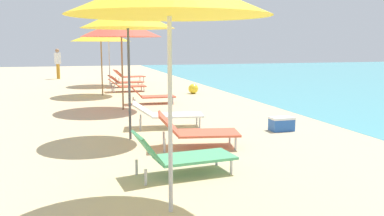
{
  "coord_description": "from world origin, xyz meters",
  "views": [
    {
      "loc": [
        -1.08,
        2.86,
        1.92
      ],
      "look_at": [
        0.87,
        9.58,
        0.83
      ],
      "focal_mm": 38.69,
      "sensor_mm": 36.0,
      "label": 1
    }
  ],
  "objects_px": {
    "umbrella_fifth": "(121,28)",
    "beach_ball": "(193,89)",
    "umbrella_farthest": "(108,30)",
    "lounger_sixth_shoreside": "(127,85)",
    "person_walking_near": "(58,61)",
    "lounger_farthest_shoreside": "(129,76)",
    "lounger_third_shoreside": "(181,155)",
    "lounger_fifth_shoreside": "(151,95)",
    "umbrella_sixth": "(101,36)",
    "lounger_fourth_shoreside": "(167,114)",
    "umbrella_fourth": "(128,18)",
    "lounger_farthest_inland": "(125,81)",
    "cooler_box": "(282,124)",
    "lounger_fourth_inland": "(196,130)"
  },
  "relations": [
    {
      "from": "lounger_farthest_inland",
      "to": "person_walking_near",
      "type": "xyz_separation_m",
      "value": [
        -3.0,
        5.48,
        0.74
      ]
    },
    {
      "from": "umbrella_sixth",
      "to": "lounger_third_shoreside",
      "type": "bearing_deg",
      "value": -87.61
    },
    {
      "from": "lounger_fourth_shoreside",
      "to": "beach_ball",
      "type": "distance_m",
      "value": 6.58
    },
    {
      "from": "umbrella_fourth",
      "to": "cooler_box",
      "type": "distance_m",
      "value": 4.04
    },
    {
      "from": "lounger_sixth_shoreside",
      "to": "lounger_farthest_shoreside",
      "type": "distance_m",
      "value": 3.91
    },
    {
      "from": "lounger_fourth_shoreside",
      "to": "umbrella_farthest",
      "type": "xyz_separation_m",
      "value": [
        -0.39,
        10.29,
        2.22
      ]
    },
    {
      "from": "umbrella_sixth",
      "to": "beach_ball",
      "type": "height_order",
      "value": "umbrella_sixth"
    },
    {
      "from": "lounger_third_shoreside",
      "to": "lounger_farthest_inland",
      "type": "xyz_separation_m",
      "value": [
        0.78,
        12.79,
        -0.04
      ]
    },
    {
      "from": "lounger_farthest_shoreside",
      "to": "person_walking_near",
      "type": "xyz_separation_m",
      "value": [
        -3.42,
        3.4,
        0.66
      ]
    },
    {
      "from": "lounger_farthest_inland",
      "to": "person_walking_near",
      "type": "relative_size",
      "value": 0.97
    },
    {
      "from": "umbrella_fourth",
      "to": "lounger_fourth_inland",
      "type": "xyz_separation_m",
      "value": [
        1.08,
        -1.04,
        -2.1
      ]
    },
    {
      "from": "umbrella_fourth",
      "to": "lounger_sixth_shoreside",
      "type": "bearing_deg",
      "value": 83.22
    },
    {
      "from": "beach_ball",
      "to": "cooler_box",
      "type": "bearing_deg",
      "value": -90.44
    },
    {
      "from": "lounger_fifth_shoreside",
      "to": "beach_ball",
      "type": "bearing_deg",
      "value": 49.42
    },
    {
      "from": "lounger_farthest_inland",
      "to": "cooler_box",
      "type": "distance_m",
      "value": 10.6
    },
    {
      "from": "lounger_farthest_shoreside",
      "to": "umbrella_fourth",
      "type": "bearing_deg",
      "value": -106.86
    },
    {
      "from": "beach_ball",
      "to": "lounger_third_shoreside",
      "type": "bearing_deg",
      "value": -107.37
    },
    {
      "from": "lounger_third_shoreside",
      "to": "umbrella_sixth",
      "type": "bearing_deg",
      "value": 86.87
    },
    {
      "from": "lounger_fifth_shoreside",
      "to": "lounger_sixth_shoreside",
      "type": "distance_m",
      "value": 3.67
    },
    {
      "from": "lounger_third_shoreside",
      "to": "umbrella_farthest",
      "type": "height_order",
      "value": "umbrella_farthest"
    },
    {
      "from": "umbrella_fifth",
      "to": "umbrella_farthest",
      "type": "distance_m",
      "value": 7.38
    },
    {
      "from": "lounger_fourth_inland",
      "to": "umbrella_fifth",
      "type": "xyz_separation_m",
      "value": [
        -0.77,
        4.89,
        2.03
      ]
    },
    {
      "from": "umbrella_sixth",
      "to": "cooler_box",
      "type": "bearing_deg",
      "value": -66.11
    },
    {
      "from": "umbrella_fifth",
      "to": "person_walking_near",
      "type": "distance_m",
      "value": 12.14
    },
    {
      "from": "person_walking_near",
      "to": "umbrella_farthest",
      "type": "bearing_deg",
      "value": 90.56
    },
    {
      "from": "umbrella_sixth",
      "to": "umbrella_farthest",
      "type": "bearing_deg",
      "value": 80.83
    },
    {
      "from": "lounger_third_shoreside",
      "to": "lounger_fifth_shoreside",
      "type": "bearing_deg",
      "value": 77.22
    },
    {
      "from": "lounger_sixth_shoreside",
      "to": "person_walking_near",
      "type": "xyz_separation_m",
      "value": [
        -2.83,
        7.26,
        0.74
      ]
    },
    {
      "from": "person_walking_near",
      "to": "lounger_third_shoreside",
      "type": "bearing_deg",
      "value": 69.36
    },
    {
      "from": "lounger_fourth_inland",
      "to": "beach_ball",
      "type": "xyz_separation_m",
      "value": [
        2.32,
        8.09,
        -0.13
      ]
    },
    {
      "from": "umbrella_fourth",
      "to": "lounger_farthest_inland",
      "type": "height_order",
      "value": "umbrella_fourth"
    },
    {
      "from": "lounger_third_shoreside",
      "to": "lounger_fourth_shoreside",
      "type": "distance_m",
      "value": 3.53
    },
    {
      "from": "lounger_fifth_shoreside",
      "to": "lounger_farthest_shoreside",
      "type": "bearing_deg",
      "value": 90.07
    },
    {
      "from": "lounger_farthest_inland",
      "to": "beach_ball",
      "type": "bearing_deg",
      "value": -66.16
    },
    {
      "from": "umbrella_sixth",
      "to": "lounger_farthest_shoreside",
      "type": "height_order",
      "value": "umbrella_sixth"
    },
    {
      "from": "umbrella_farthest",
      "to": "beach_ball",
      "type": "height_order",
      "value": "umbrella_farthest"
    },
    {
      "from": "umbrella_fifth",
      "to": "umbrella_farthest",
      "type": "relative_size",
      "value": 0.94
    },
    {
      "from": "lounger_farthest_shoreside",
      "to": "lounger_fifth_shoreside",
      "type": "bearing_deg",
      "value": -101.48
    },
    {
      "from": "lounger_fourth_shoreside",
      "to": "umbrella_fifth",
      "type": "bearing_deg",
      "value": 112.66
    },
    {
      "from": "umbrella_fifth",
      "to": "beach_ball",
      "type": "distance_m",
      "value": 4.94
    },
    {
      "from": "lounger_sixth_shoreside",
      "to": "lounger_farthest_shoreside",
      "type": "bearing_deg",
      "value": 79.63
    },
    {
      "from": "umbrella_fifth",
      "to": "lounger_sixth_shoreside",
      "type": "relative_size",
      "value": 1.79
    },
    {
      "from": "lounger_sixth_shoreside",
      "to": "cooler_box",
      "type": "height_order",
      "value": "lounger_sixth_shoreside"
    },
    {
      "from": "lounger_fourth_shoreside",
      "to": "umbrella_farthest",
      "type": "height_order",
      "value": "umbrella_farthest"
    },
    {
      "from": "umbrella_fifth",
      "to": "beach_ball",
      "type": "height_order",
      "value": "umbrella_fifth"
    },
    {
      "from": "umbrella_sixth",
      "to": "umbrella_fifth",
      "type": "bearing_deg",
      "value": -84.73
    },
    {
      "from": "umbrella_fourth",
      "to": "umbrella_sixth",
      "type": "distance_m",
      "value": 7.48
    },
    {
      "from": "umbrella_fourth",
      "to": "umbrella_sixth",
      "type": "height_order",
      "value": "umbrella_fourth"
    },
    {
      "from": "beach_ball",
      "to": "umbrella_fourth",
      "type": "bearing_deg",
      "value": -115.76
    },
    {
      "from": "umbrella_fifth",
      "to": "umbrella_farthest",
      "type": "bearing_deg",
      "value": 87.89
    }
  ]
}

